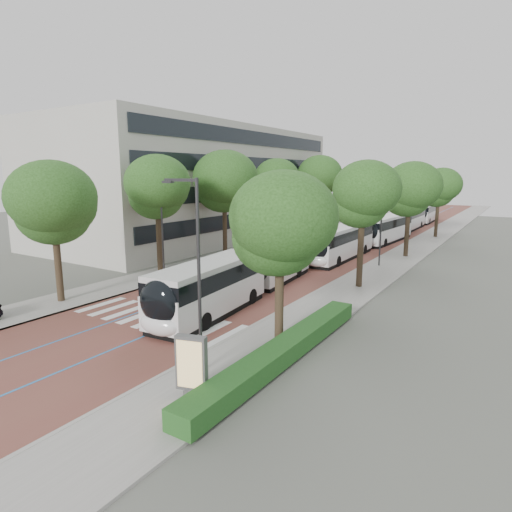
{
  "coord_description": "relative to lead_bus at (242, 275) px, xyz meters",
  "views": [
    {
      "loc": [
        17.68,
        -15.85,
        8.26
      ],
      "look_at": [
        1.36,
        9.83,
        2.4
      ],
      "focal_mm": 30.0,
      "sensor_mm": 36.0,
      "label": 1
    }
  ],
  "objects": [
    {
      "name": "sidewalk_left",
      "position": [
        -9.49,
        32.95,
        -1.57
      ],
      "size": [
        4.0,
        140.0,
        0.12
      ],
      "primitive_type": "cube",
      "color": "gray",
      "rests_on": "ground"
    },
    {
      "name": "bus_queued_1",
      "position": [
        1.23,
        29.18,
        -0.0
      ],
      "size": [
        3.27,
        12.53,
        3.2
      ],
      "rotation": [
        0.0,
        0.0,
        -0.06
      ],
      "color": "silver",
      "rests_on": "ground"
    },
    {
      "name": "trees_right",
      "position": [
        5.71,
        15.32,
        4.62
      ],
      "size": [
        5.53,
        47.13,
        8.88
      ],
      "color": "black",
      "rests_on": "ground"
    },
    {
      "name": "ad_panel",
      "position": [
        5.93,
        -11.92,
        -0.24
      ],
      "size": [
        1.21,
        0.62,
        2.42
      ],
      "rotation": [
        0.0,
        0.0,
        0.28
      ],
      "color": "#59595B",
      "rests_on": "sidewalk_right"
    },
    {
      "name": "zebra_crossing",
      "position": [
        -1.79,
        -6.05,
        -1.6
      ],
      "size": [
        10.55,
        3.6,
        0.01
      ],
      "color": "silver",
      "rests_on": "ground"
    },
    {
      "name": "lamp_post_left",
      "position": [
        -8.09,
        0.95,
        2.49
      ],
      "size": [
        0.14,
        0.14,
        8.0
      ],
      "primitive_type": "cylinder",
      "color": "#2D2D30",
      "rests_on": "sidewalk_left"
    },
    {
      "name": "streetlight_near",
      "position": [
        4.63,
        -10.05,
        3.19
      ],
      "size": [
        1.82,
        0.2,
        8.0
      ],
      "color": "#2D2D30",
      "rests_on": "sidewalk_right"
    },
    {
      "name": "bus_queued_3",
      "position": [
        0.77,
        55.57,
        -0.0
      ],
      "size": [
        2.84,
        12.46,
        3.2
      ],
      "rotation": [
        0.0,
        0.0,
        0.03
      ],
      "color": "silver",
      "rests_on": "ground"
    },
    {
      "name": "sidewalk_right",
      "position": [
        5.51,
        32.95,
        -1.57
      ],
      "size": [
        4.0,
        140.0,
        0.12
      ],
      "primitive_type": "cube",
      "color": "gray",
      "rests_on": "ground"
    },
    {
      "name": "kerb_right",
      "position": [
        3.61,
        32.95,
        -1.57
      ],
      "size": [
        0.2,
        140.0,
        0.14
      ],
      "primitive_type": "cube",
      "color": "gray",
      "rests_on": "ground"
    },
    {
      "name": "hedge",
      "position": [
        7.11,
        -7.05,
        -1.11
      ],
      "size": [
        1.2,
        14.0,
        0.8
      ],
      "primitive_type": "cube",
      "color": "#1B4919",
      "rests_on": "sidewalk_right"
    },
    {
      "name": "kerb_left",
      "position": [
        -7.59,
        32.95,
        -1.57
      ],
      "size": [
        0.2,
        140.0,
        0.14
      ],
      "primitive_type": "cube",
      "color": "gray",
      "rests_on": "ground"
    },
    {
      "name": "ground",
      "position": [
        -1.99,
        -7.05,
        -1.63
      ],
      "size": [
        160.0,
        160.0,
        0.0
      ],
      "primitive_type": "plane",
      "color": "#51544C",
      "rests_on": "ground"
    },
    {
      "name": "bus_queued_0",
      "position": [
        0.51,
        16.1,
        -0.0
      ],
      "size": [
        2.58,
        12.4,
        3.2
      ],
      "rotation": [
        0.0,
        0.0,
        0.0
      ],
      "color": "silver",
      "rests_on": "ground"
    },
    {
      "name": "trees_left",
      "position": [
        -9.49,
        20.21,
        5.39
      ],
      "size": [
        6.3,
        60.71,
        10.23
      ],
      "color": "black",
      "rests_on": "ground"
    },
    {
      "name": "road",
      "position": [
        -1.99,
        32.95,
        -1.62
      ],
      "size": [
        11.0,
        140.0,
        0.02
      ],
      "primitive_type": "cube",
      "color": "brown",
      "rests_on": "ground"
    },
    {
      "name": "lane_line_left",
      "position": [
        -3.59,
        32.95,
        -1.6
      ],
      "size": [
        0.12,
        126.0,
        0.01
      ],
      "primitive_type": "cube",
      "color": "#236EB2",
      "rests_on": "road"
    },
    {
      "name": "bus_queued_2",
      "position": [
        0.71,
        42.37,
        -0.0
      ],
      "size": [
        2.57,
        12.4,
        3.2
      ],
      "rotation": [
        0.0,
        0.0,
        -0.0
      ],
      "color": "silver",
      "rests_on": "ground"
    },
    {
      "name": "lane_line_right",
      "position": [
        -0.39,
        32.95,
        -1.6
      ],
      "size": [
        0.12,
        126.0,
        0.01
      ],
      "primitive_type": "cube",
      "color": "#236EB2",
      "rests_on": "road"
    },
    {
      "name": "streetlight_far",
      "position": [
        4.63,
        14.95,
        3.19
      ],
      "size": [
        1.82,
        0.2,
        8.0
      ],
      "color": "#2D2D30",
      "rests_on": "sidewalk_right"
    },
    {
      "name": "office_building",
      "position": [
        -21.46,
        20.95,
        5.37
      ],
      "size": [
        18.11,
        40.0,
        14.0
      ],
      "color": "#A19F95",
      "rests_on": "ground"
    },
    {
      "name": "lead_bus",
      "position": [
        0.0,
        0.0,
        0.0
      ],
      "size": [
        4.13,
        18.54,
        3.2
      ],
      "rotation": [
        0.0,
        0.0,
        0.09
      ],
      "color": "black",
      "rests_on": "ground"
    }
  ]
}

